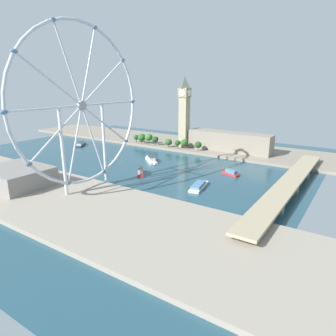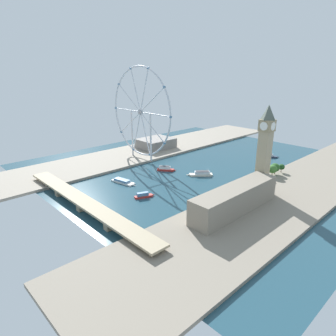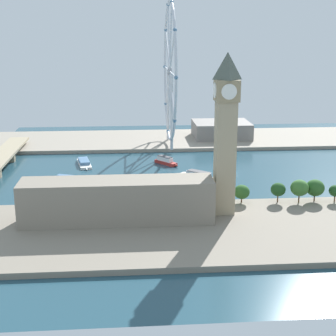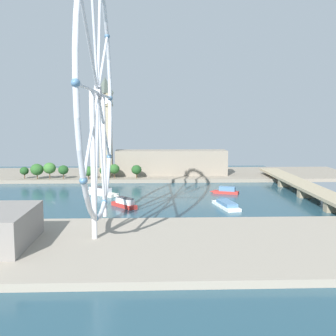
{
  "view_description": "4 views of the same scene",
  "coord_description": "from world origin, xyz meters",
  "px_view_note": "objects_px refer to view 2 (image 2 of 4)",
  "views": [
    {
      "loc": [
        246.88,
        228.22,
        86.89
      ],
      "look_at": [
        14.56,
        73.39,
        6.33
      ],
      "focal_mm": 32.48,
      "sensor_mm": 36.0,
      "label": 1
    },
    {
      "loc": [
        -237.93,
        297.97,
        126.11
      ],
      "look_at": [
        -5.74,
        79.34,
        18.74
      ],
      "focal_mm": 31.9,
      "sensor_mm": 36.0,
      "label": 2
    },
    {
      "loc": [
        -362.82,
        79.63,
        103.09
      ],
      "look_at": [
        -11.59,
        52.45,
        7.8
      ],
      "focal_mm": 54.38,
      "sensor_mm": 36.0,
      "label": 3
    },
    {
      "loc": [
        295.92,
        69.08,
        57.08
      ],
      "look_at": [
        0.51,
        80.11,
        21.63
      ],
      "focal_mm": 45.62,
      "sensor_mm": 36.0,
      "label": 4
    }
  ],
  "objects_px": {
    "tour_boat_1": "(166,169)",
    "riverside_hall": "(156,143)",
    "clock_tower": "(265,148)",
    "tour_boat_2": "(123,181)",
    "tour_boat_0": "(267,156)",
    "tour_boat_3": "(144,195)",
    "river_bridge": "(85,203)",
    "tour_boat_4": "(201,174)",
    "ferris_wheel": "(140,112)",
    "parliament_block": "(235,199)"
  },
  "relations": [
    {
      "from": "tour_boat_1",
      "to": "riverside_hall",
      "type": "bearing_deg",
      "value": 106.8
    },
    {
      "from": "tour_boat_2",
      "to": "tour_boat_0",
      "type": "bearing_deg",
      "value": 63.54
    },
    {
      "from": "riverside_hall",
      "to": "river_bridge",
      "type": "xyz_separation_m",
      "value": [
        -117.25,
        190.27,
        -4.12
      ]
    },
    {
      "from": "river_bridge",
      "to": "tour_boat_4",
      "type": "xyz_separation_m",
      "value": [
        -14.38,
        -149.2,
        -3.92
      ]
    },
    {
      "from": "tour_boat_0",
      "to": "tour_boat_3",
      "type": "bearing_deg",
      "value": -127.59
    },
    {
      "from": "ferris_wheel",
      "to": "tour_boat_0",
      "type": "bearing_deg",
      "value": -129.08
    },
    {
      "from": "riverside_hall",
      "to": "tour_boat_4",
      "type": "xyz_separation_m",
      "value": [
        -131.63,
        41.08,
        -8.05
      ]
    },
    {
      "from": "tour_boat_0",
      "to": "tour_boat_2",
      "type": "height_order",
      "value": "tour_boat_0"
    },
    {
      "from": "river_bridge",
      "to": "tour_boat_4",
      "type": "relative_size",
      "value": 7.51
    },
    {
      "from": "clock_tower",
      "to": "tour_boat_2",
      "type": "xyz_separation_m",
      "value": [
        124.29,
        88.8,
        -47.87
      ]
    },
    {
      "from": "tour_boat_2",
      "to": "riverside_hall",
      "type": "bearing_deg",
      "value": 113.54
    },
    {
      "from": "ferris_wheel",
      "to": "riverside_hall",
      "type": "bearing_deg",
      "value": -60.79
    },
    {
      "from": "riverside_hall",
      "to": "tour_boat_1",
      "type": "xyz_separation_m",
      "value": [
        -88.35,
        60.52,
        -7.82
      ]
    },
    {
      "from": "tour_boat_0",
      "to": "tour_boat_2",
      "type": "bearing_deg",
      "value": -140.09
    },
    {
      "from": "parliament_block",
      "to": "riverside_hall",
      "type": "relative_size",
      "value": 1.93
    },
    {
      "from": "clock_tower",
      "to": "ferris_wheel",
      "type": "distance_m",
      "value": 182.13
    },
    {
      "from": "riverside_hall",
      "to": "tour_boat_1",
      "type": "bearing_deg",
      "value": 145.59
    },
    {
      "from": "tour_boat_0",
      "to": "tour_boat_3",
      "type": "xyz_separation_m",
      "value": [
        12.46,
        225.06,
        0.03
      ]
    },
    {
      "from": "tour_boat_0",
      "to": "clock_tower",
      "type": "bearing_deg",
      "value": -98.05
    },
    {
      "from": "clock_tower",
      "to": "ferris_wheel",
      "type": "relative_size",
      "value": 0.71
    },
    {
      "from": "river_bridge",
      "to": "tour_boat_1",
      "type": "xyz_separation_m",
      "value": [
        28.9,
        -129.75,
        -3.69
      ]
    },
    {
      "from": "clock_tower",
      "to": "riverside_hall",
      "type": "distance_m",
      "value": 216.66
    },
    {
      "from": "clock_tower",
      "to": "tour_boat_2",
      "type": "distance_m",
      "value": 160.08
    },
    {
      "from": "ferris_wheel",
      "to": "tour_boat_3",
      "type": "bearing_deg",
      "value": 142.25
    },
    {
      "from": "tour_boat_0",
      "to": "parliament_block",
      "type": "bearing_deg",
      "value": -103.33
    },
    {
      "from": "parliament_block",
      "to": "tour_boat_2",
      "type": "relative_size",
      "value": 2.9
    },
    {
      "from": "tour_boat_1",
      "to": "tour_boat_4",
      "type": "xyz_separation_m",
      "value": [
        -43.29,
        -19.44,
        -0.23
      ]
    },
    {
      "from": "ferris_wheel",
      "to": "tour_boat_4",
      "type": "bearing_deg",
      "value": -173.54
    },
    {
      "from": "clock_tower",
      "to": "tour_boat_3",
      "type": "height_order",
      "value": "clock_tower"
    },
    {
      "from": "tour_boat_1",
      "to": "tour_boat_2",
      "type": "height_order",
      "value": "tour_boat_1"
    },
    {
      "from": "tour_boat_2",
      "to": "tour_boat_3",
      "type": "relative_size",
      "value": 1.64
    },
    {
      "from": "tour_boat_2",
      "to": "ferris_wheel",
      "type": "bearing_deg",
      "value": 116.9
    },
    {
      "from": "parliament_block",
      "to": "tour_boat_0",
      "type": "distance_m",
      "value": 201.67
    },
    {
      "from": "tour_boat_3",
      "to": "river_bridge",
      "type": "bearing_deg",
      "value": -175.18
    },
    {
      "from": "river_bridge",
      "to": "tour_boat_3",
      "type": "xyz_separation_m",
      "value": [
        -16.75,
        -56.66,
        -4.13
      ]
    },
    {
      "from": "parliament_block",
      "to": "river_bridge",
      "type": "height_order",
      "value": "parliament_block"
    },
    {
      "from": "river_bridge",
      "to": "clock_tower",
      "type": "bearing_deg",
      "value": -121.09
    },
    {
      "from": "tour_boat_0",
      "to": "tour_boat_3",
      "type": "height_order",
      "value": "tour_boat_3"
    },
    {
      "from": "tour_boat_4",
      "to": "tour_boat_2",
      "type": "bearing_deg",
      "value": 11.55
    },
    {
      "from": "tour_boat_1",
      "to": "tour_boat_4",
      "type": "height_order",
      "value": "tour_boat_1"
    },
    {
      "from": "tour_boat_2",
      "to": "tour_boat_4",
      "type": "relative_size",
      "value": 1.26
    },
    {
      "from": "clock_tower",
      "to": "parliament_block",
      "type": "distance_m",
      "value": 69.87
    },
    {
      "from": "parliament_block",
      "to": "tour_boat_1",
      "type": "distance_m",
      "value": 135.92
    },
    {
      "from": "riverside_hall",
      "to": "tour_boat_2",
      "type": "distance_m",
      "value": 152.09
    },
    {
      "from": "tour_boat_0",
      "to": "tour_boat_1",
      "type": "xyz_separation_m",
      "value": [
        58.12,
        151.96,
        0.47
      ]
    },
    {
      "from": "ferris_wheel",
      "to": "tour_boat_1",
      "type": "distance_m",
      "value": 88.25
    },
    {
      "from": "river_bridge",
      "to": "tour_boat_2",
      "type": "distance_m",
      "value": 72.33
    },
    {
      "from": "parliament_block",
      "to": "riverside_hall",
      "type": "distance_m",
      "value": 239.22
    },
    {
      "from": "ferris_wheel",
      "to": "tour_boat_1",
      "type": "xyz_separation_m",
      "value": [
        -58.9,
        7.87,
        -65.24
      ]
    },
    {
      "from": "tour_boat_1",
      "to": "tour_boat_2",
      "type": "xyz_separation_m",
      "value": [
        2.7,
        64.86,
        -0.94
      ]
    }
  ]
}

